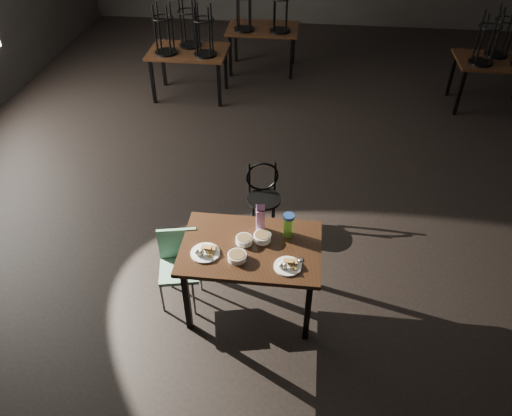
# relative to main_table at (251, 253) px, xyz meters

# --- Properties ---
(main_table) EXTENTS (1.20, 0.80, 0.75)m
(main_table) POSITION_rel_main_table_xyz_m (0.00, 0.00, 0.00)
(main_table) COLOR black
(main_table) RESTS_ON ground
(plate_left) EXTENTS (0.25, 0.25, 0.08)m
(plate_left) POSITION_rel_main_table_xyz_m (-0.37, -0.13, 0.10)
(plate_left) COLOR white
(plate_left) RESTS_ON main_table
(plate_right) EXTENTS (0.23, 0.23, 0.07)m
(plate_right) POSITION_rel_main_table_xyz_m (0.33, -0.21, 0.10)
(plate_right) COLOR white
(plate_right) RESTS_ON main_table
(bowl_near) EXTENTS (0.14, 0.14, 0.06)m
(bowl_near) POSITION_rel_main_table_xyz_m (-0.06, 0.04, 0.11)
(bowl_near) COLOR white
(bowl_near) RESTS_ON main_table
(bowl_far) EXTENTS (0.15, 0.15, 0.06)m
(bowl_far) POSITION_rel_main_table_xyz_m (0.09, 0.09, 0.11)
(bowl_far) COLOR white
(bowl_far) RESTS_ON main_table
(bowl_big) EXTENTS (0.16, 0.16, 0.05)m
(bowl_big) POSITION_rel_main_table_xyz_m (-0.09, -0.16, 0.11)
(bowl_big) COLOR white
(bowl_big) RESTS_ON main_table
(juice_carton) EXTENTS (0.08, 0.08, 0.29)m
(juice_carton) POSITION_rel_main_table_xyz_m (0.06, 0.22, 0.21)
(juice_carton) COLOR #991B7B
(juice_carton) RESTS_ON main_table
(water_bottle) EXTENTS (0.11, 0.11, 0.22)m
(water_bottle) POSITION_rel_main_table_xyz_m (0.31, 0.19, 0.19)
(water_bottle) COLOR #85E643
(water_bottle) RESTS_ON main_table
(spoon) EXTENTS (0.04, 0.17, 0.01)m
(spoon) POSITION_rel_main_table_xyz_m (0.43, -0.13, 0.08)
(spoon) COLOR silver
(spoon) RESTS_ON main_table
(bentwood_chair) EXTENTS (0.40, 0.39, 0.78)m
(bentwood_chair) POSITION_rel_main_table_xyz_m (-0.01, 1.15, -0.21)
(bentwood_chair) COLOR black
(bentwood_chair) RESTS_ON ground
(school_chair) EXTENTS (0.42, 0.42, 0.76)m
(school_chair) POSITION_rel_main_table_xyz_m (-0.66, 0.04, -0.21)
(school_chair) COLOR #669F80
(school_chair) RESTS_ON ground
(bg_table_left) EXTENTS (1.20, 0.80, 1.48)m
(bg_table_left) POSITION_rel_main_table_xyz_m (-1.48, 4.22, 0.11)
(bg_table_left) COLOR black
(bg_table_left) RESTS_ON ground
(bg_table_right) EXTENTS (1.20, 0.80, 1.48)m
(bg_table_right) POSITION_rel_main_table_xyz_m (3.16, 4.36, 0.11)
(bg_table_right) COLOR black
(bg_table_right) RESTS_ON ground
(bg_table_far) EXTENTS (1.20, 0.80, 1.48)m
(bg_table_far) POSITION_rel_main_table_xyz_m (-0.44, 5.32, 0.08)
(bg_table_far) COLOR black
(bg_table_far) RESTS_ON ground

